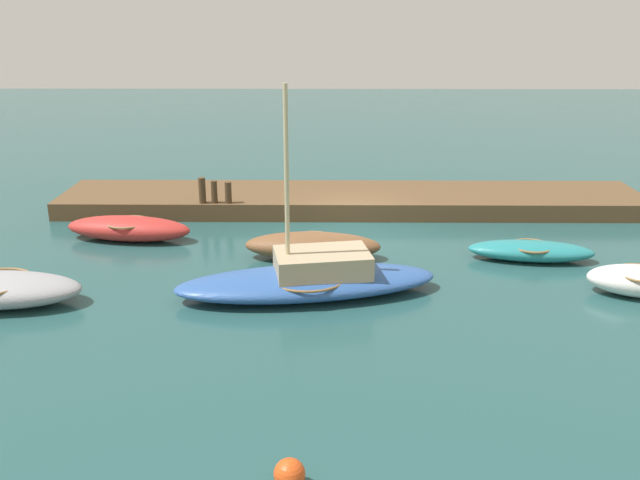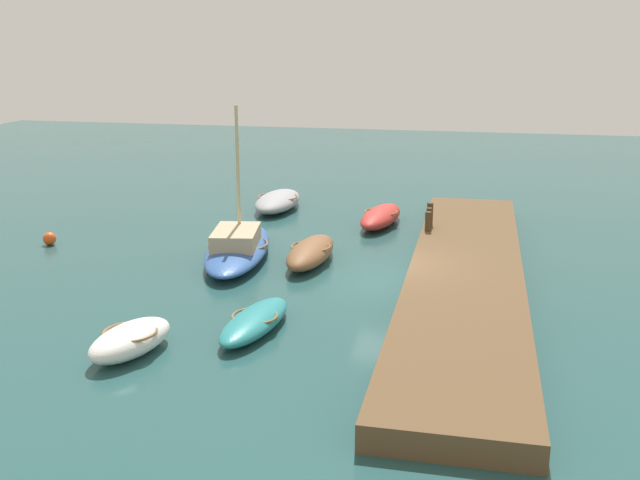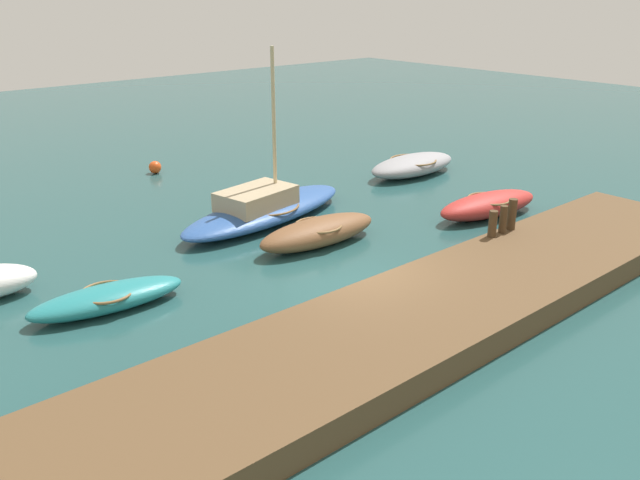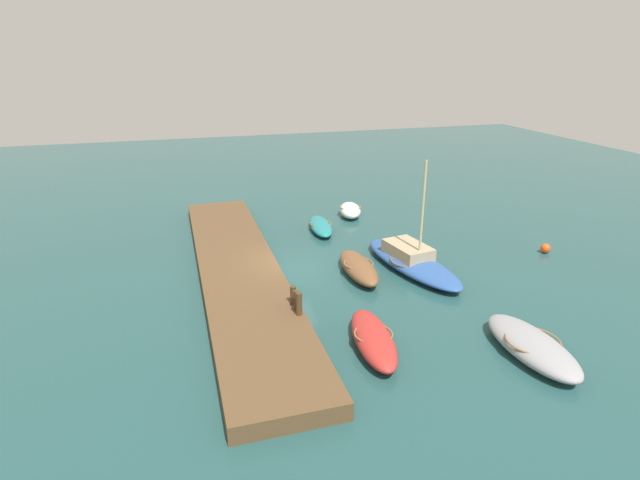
{
  "view_description": "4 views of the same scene",
  "coord_description": "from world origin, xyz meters",
  "px_view_note": "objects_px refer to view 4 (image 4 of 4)",
  "views": [
    {
      "loc": [
        0.96,
        23.0,
        7.35
      ],
      "look_at": [
        1.14,
        3.4,
        0.69
      ],
      "focal_mm": 38.96,
      "sensor_mm": 36.0,
      "label": 1
    },
    {
      "loc": [
        -23.57,
        -2.67,
        7.91
      ],
      "look_at": [
        1.22,
        2.75,
        0.93
      ],
      "focal_mm": 41.42,
      "sensor_mm": 36.0,
      "label": 2
    },
    {
      "loc": [
        -10.7,
        -10.95,
        7.28
      ],
      "look_at": [
        0.35,
        1.87,
        0.77
      ],
      "focal_mm": 37.13,
      "sensor_mm": 36.0,
      "label": 3
    },
    {
      "loc": [
        21.91,
        -4.9,
        10.21
      ],
      "look_at": [
        -0.99,
        1.89,
        1.1
      ],
      "focal_mm": 28.1,
      "sensor_mm": 36.0,
      "label": 4
    }
  ],
  "objects_px": {
    "rowboat_teal": "(321,226)",
    "mooring_post_west": "(293,295)",
    "motorboat_grey": "(532,346)",
    "mooring_post_mid_west": "(296,300)",
    "rowboat_red": "(373,339)",
    "sailboat_blue": "(411,260)",
    "dinghy_white": "(350,210)",
    "rowboat_brown": "(359,267)",
    "marker_buoy": "(545,248)",
    "mooring_post_mid_east": "(299,304)"
  },
  "relations": [
    {
      "from": "mooring_post_west",
      "to": "dinghy_white",
      "type": "bearing_deg",
      "value": 150.55
    },
    {
      "from": "sailboat_blue",
      "to": "rowboat_red",
      "type": "height_order",
      "value": "sailboat_blue"
    },
    {
      "from": "marker_buoy",
      "to": "mooring_post_west",
      "type": "bearing_deg",
      "value": -78.7
    },
    {
      "from": "mooring_post_mid_west",
      "to": "rowboat_red",
      "type": "bearing_deg",
      "value": 41.86
    },
    {
      "from": "rowboat_brown",
      "to": "mooring_post_mid_east",
      "type": "xyz_separation_m",
      "value": [
        4.0,
        -3.97,
        0.69
      ]
    },
    {
      "from": "rowboat_brown",
      "to": "mooring_post_west",
      "type": "height_order",
      "value": "mooring_post_west"
    },
    {
      "from": "rowboat_red",
      "to": "mooring_post_mid_east",
      "type": "height_order",
      "value": "mooring_post_mid_east"
    },
    {
      "from": "motorboat_grey",
      "to": "mooring_post_mid_west",
      "type": "xyz_separation_m",
      "value": [
        -4.54,
        -7.45,
        0.63
      ]
    },
    {
      "from": "rowboat_teal",
      "to": "motorboat_grey",
      "type": "xyz_separation_m",
      "value": [
        14.72,
        3.42,
        0.11
      ]
    },
    {
      "from": "mooring_post_west",
      "to": "motorboat_grey",
      "type": "bearing_deg",
      "value": 55.95
    },
    {
      "from": "rowboat_teal",
      "to": "mooring_post_west",
      "type": "height_order",
      "value": "mooring_post_west"
    },
    {
      "from": "mooring_post_west",
      "to": "rowboat_brown",
      "type": "bearing_deg",
      "value": 127.82
    },
    {
      "from": "dinghy_white",
      "to": "rowboat_brown",
      "type": "height_order",
      "value": "rowboat_brown"
    },
    {
      "from": "rowboat_red",
      "to": "rowboat_brown",
      "type": "relative_size",
      "value": 1.03
    },
    {
      "from": "rowboat_red",
      "to": "mooring_post_mid_east",
      "type": "distance_m",
      "value": 3.13
    },
    {
      "from": "rowboat_teal",
      "to": "rowboat_red",
      "type": "bearing_deg",
      "value": -1.23
    },
    {
      "from": "rowboat_brown",
      "to": "mooring_post_mid_west",
      "type": "relative_size",
      "value": 5.16
    },
    {
      "from": "rowboat_teal",
      "to": "rowboat_red",
      "type": "relative_size",
      "value": 0.89
    },
    {
      "from": "sailboat_blue",
      "to": "mooring_post_mid_east",
      "type": "xyz_separation_m",
      "value": [
        3.97,
        -6.75,
        0.64
      ]
    },
    {
      "from": "rowboat_red",
      "to": "dinghy_white",
      "type": "height_order",
      "value": "dinghy_white"
    },
    {
      "from": "rowboat_red",
      "to": "rowboat_brown",
      "type": "bearing_deg",
      "value": 171.95
    },
    {
      "from": "motorboat_grey",
      "to": "sailboat_blue",
      "type": "xyz_separation_m",
      "value": [
        -8.08,
        -0.7,
        0.05
      ]
    },
    {
      "from": "sailboat_blue",
      "to": "rowboat_red",
      "type": "relative_size",
      "value": 1.68
    },
    {
      "from": "rowboat_brown",
      "to": "mooring_post_mid_east",
      "type": "distance_m",
      "value": 5.68
    },
    {
      "from": "motorboat_grey",
      "to": "rowboat_brown",
      "type": "xyz_separation_m",
      "value": [
        -8.11,
        -3.48,
        0.0
      ]
    },
    {
      "from": "rowboat_teal",
      "to": "mooring_post_mid_west",
      "type": "distance_m",
      "value": 10.98
    },
    {
      "from": "rowboat_teal",
      "to": "mooring_post_west",
      "type": "relative_size",
      "value": 5.05
    },
    {
      "from": "dinghy_white",
      "to": "mooring_post_mid_east",
      "type": "distance_m",
      "value": 14.45
    },
    {
      "from": "sailboat_blue",
      "to": "rowboat_red",
      "type": "xyz_separation_m",
      "value": [
        6.05,
        -4.5,
        -0.06
      ]
    },
    {
      "from": "sailboat_blue",
      "to": "dinghy_white",
      "type": "height_order",
      "value": "sailboat_blue"
    },
    {
      "from": "rowboat_red",
      "to": "rowboat_brown",
      "type": "height_order",
      "value": "rowboat_brown"
    },
    {
      "from": "rowboat_brown",
      "to": "mooring_post_west",
      "type": "xyz_separation_m",
      "value": [
        3.08,
        -3.97,
        0.61
      ]
    },
    {
      "from": "dinghy_white",
      "to": "marker_buoy",
      "type": "bearing_deg",
      "value": 55.48
    },
    {
      "from": "mooring_post_mid_west",
      "to": "mooring_post_mid_east",
      "type": "bearing_deg",
      "value": 0.0
    },
    {
      "from": "rowboat_red",
      "to": "mooring_post_mid_east",
      "type": "bearing_deg",
      "value": -124.99
    },
    {
      "from": "dinghy_white",
      "to": "mooring_post_west",
      "type": "distance_m",
      "value": 13.63
    },
    {
      "from": "sailboat_blue",
      "to": "marker_buoy",
      "type": "distance_m",
      "value": 7.84
    },
    {
      "from": "sailboat_blue",
      "to": "mooring_post_mid_east",
      "type": "height_order",
      "value": "sailboat_blue"
    },
    {
      "from": "dinghy_white",
      "to": "mooring_post_mid_east",
      "type": "xyz_separation_m",
      "value": [
        12.78,
        -6.7,
        0.69
      ]
    },
    {
      "from": "sailboat_blue",
      "to": "marker_buoy",
      "type": "xyz_separation_m",
      "value": [
        0.14,
        7.83,
        -0.21
      ]
    },
    {
      "from": "dinghy_white",
      "to": "mooring_post_mid_west",
      "type": "bearing_deg",
      "value": -14.37
    },
    {
      "from": "motorboat_grey",
      "to": "dinghy_white",
      "type": "height_order",
      "value": "motorboat_grey"
    },
    {
      "from": "rowboat_brown",
      "to": "mooring_post_mid_west",
      "type": "height_order",
      "value": "mooring_post_mid_west"
    },
    {
      "from": "motorboat_grey",
      "to": "rowboat_red",
      "type": "distance_m",
      "value": 5.59
    },
    {
      "from": "mooring_post_west",
      "to": "mooring_post_mid_east",
      "type": "xyz_separation_m",
      "value": [
        0.92,
        0.0,
        0.08
      ]
    },
    {
      "from": "rowboat_red",
      "to": "mooring_post_mid_west",
      "type": "bearing_deg",
      "value": -130.37
    },
    {
      "from": "motorboat_grey",
      "to": "mooring_post_west",
      "type": "bearing_deg",
      "value": -124.53
    },
    {
      "from": "rowboat_teal",
      "to": "mooring_post_west",
      "type": "distance_m",
      "value": 10.52
    },
    {
      "from": "dinghy_white",
      "to": "mooring_post_west",
      "type": "bearing_deg",
      "value": -15.37
    },
    {
      "from": "sailboat_blue",
      "to": "rowboat_red",
      "type": "bearing_deg",
      "value": -46.56
    }
  ]
}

